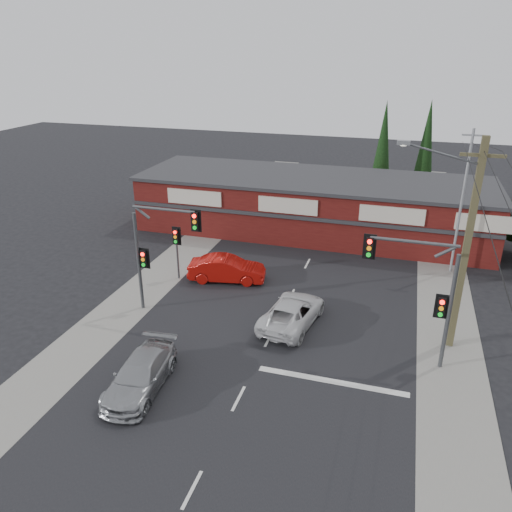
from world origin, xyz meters
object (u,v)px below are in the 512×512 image
(silver_suv, at_px, (140,375))
(red_sedan, at_px, (227,269))
(utility_pole, at_px, (464,241))
(white_suv, at_px, (292,312))
(shop_building, at_px, (312,204))

(silver_suv, height_order, red_sedan, red_sedan)
(silver_suv, relative_size, utility_pole, 0.47)
(silver_suv, distance_m, red_sedan, 10.89)
(red_sedan, bearing_deg, white_suv, -138.18)
(white_suv, distance_m, utility_pole, 8.95)
(white_suv, height_order, shop_building, shop_building)
(red_sedan, height_order, utility_pole, utility_pole)
(red_sedan, distance_m, shop_building, 10.96)
(shop_building, xyz_separation_m, utility_pole, (9.36, -14.00, 3.26))
(white_suv, bearing_deg, utility_pole, -169.68)
(silver_suv, xyz_separation_m, shop_building, (3.15, 21.27, 1.45))
(silver_suv, bearing_deg, white_suv, 50.68)
(silver_suv, bearing_deg, shop_building, 77.23)
(white_suv, distance_m, shop_building, 14.44)
(white_suv, bearing_deg, red_sedan, -29.60)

